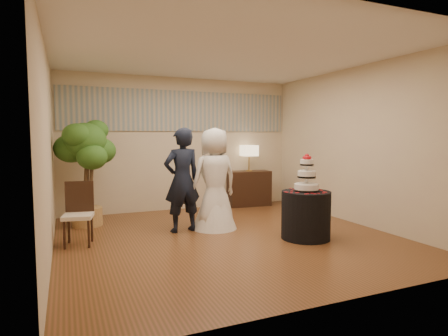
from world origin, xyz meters
name	(u,v)px	position (x,y,z in m)	size (l,w,h in m)	color
floor	(228,237)	(0.00, 0.00, 0.00)	(5.00, 5.00, 0.00)	brown
ceiling	(228,54)	(0.00, 0.00, 2.80)	(5.00, 5.00, 0.00)	white
wall_back	(181,144)	(0.00, 2.50, 1.40)	(5.00, 0.06, 2.80)	beige
wall_front	(338,155)	(0.00, -2.50, 1.40)	(5.00, 0.06, 2.80)	beige
wall_left	(48,150)	(-2.50, 0.00, 1.40)	(0.06, 5.00, 2.80)	beige
wall_right	(356,146)	(2.50, 0.00, 1.40)	(0.06, 5.00, 2.80)	beige
mural_border	(181,111)	(0.00, 2.48, 2.10)	(4.90, 0.02, 0.85)	gray
groom	(182,180)	(-0.55, 0.63, 0.85)	(0.62, 0.41, 1.71)	black
bride	(214,179)	(0.01, 0.61, 0.86)	(0.84, 0.76, 1.71)	white
cake_table	(306,215)	(1.07, -0.52, 0.37)	(0.74, 0.74, 0.73)	black
wedding_cake	(307,173)	(1.07, -0.52, 1.02)	(0.37, 0.37, 0.57)	white
console	(249,188)	(1.50, 2.26, 0.39)	(0.94, 0.42, 0.79)	black
table_lamp	(249,158)	(1.50, 2.26, 1.08)	(0.32, 0.32, 0.58)	beige
ficus_tree	(86,172)	(-1.97, 1.66, 0.95)	(0.91, 0.91, 1.90)	#32621F
side_chair	(78,214)	(-2.16, 0.46, 0.46)	(0.42, 0.44, 0.91)	black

